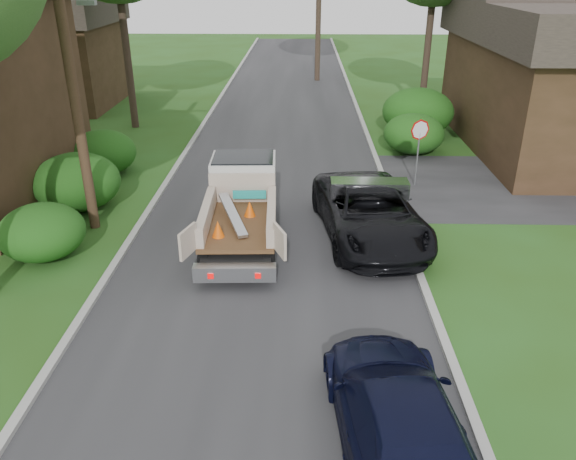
% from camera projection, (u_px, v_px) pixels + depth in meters
% --- Properties ---
extents(ground, '(120.00, 120.00, 0.00)m').
position_uv_depth(ground, '(258.00, 320.00, 12.97)').
color(ground, '#284B15').
rests_on(ground, ground).
extents(road, '(8.00, 90.00, 0.02)m').
position_uv_depth(road, '(277.00, 174.00, 22.01)').
color(road, '#28282B').
rests_on(road, ground).
extents(curb_left, '(0.20, 90.00, 0.12)m').
position_uv_depth(curb_left, '(173.00, 172.00, 22.08)').
color(curb_left, '#9E9E99').
rests_on(curb_left, ground).
extents(curb_right, '(0.20, 90.00, 0.12)m').
position_uv_depth(curb_right, '(382.00, 174.00, 21.89)').
color(curb_right, '#9E9E99').
rests_on(curb_right, ground).
extents(stop_sign, '(0.71, 0.32, 2.48)m').
position_uv_depth(stop_sign, '(419.00, 139.00, 20.23)').
color(stop_sign, slate).
rests_on(stop_sign, ground).
extents(utility_pole, '(2.42, 1.25, 10.00)m').
position_uv_depth(utility_pole, '(68.00, 56.00, 15.39)').
color(utility_pole, '#382619').
rests_on(utility_pole, ground).
extents(house_left_far, '(7.56, 7.56, 6.00)m').
position_uv_depth(house_left_far, '(49.00, 51.00, 31.86)').
color(house_left_far, '#352515').
rests_on(house_left_far, ground).
extents(hedge_left_a, '(2.34, 2.34, 1.53)m').
position_uv_depth(hedge_left_a, '(42.00, 232.00, 15.50)').
color(hedge_left_a, '#194A11').
rests_on(hedge_left_a, ground).
extents(hedge_left_b, '(2.86, 2.86, 1.87)m').
position_uv_depth(hedge_left_b, '(77.00, 182.00, 18.60)').
color(hedge_left_b, '#194A11').
rests_on(hedge_left_b, ground).
extents(hedge_left_c, '(2.60, 2.60, 1.70)m').
position_uv_depth(hedge_left_c, '(102.00, 152.00, 21.80)').
color(hedge_left_c, '#194A11').
rests_on(hedge_left_c, ground).
extents(hedge_right_a, '(2.60, 2.60, 1.70)m').
position_uv_depth(hedge_right_a, '(414.00, 134.00, 24.22)').
color(hedge_right_a, '#194A11').
rests_on(hedge_right_a, ground).
extents(hedge_right_b, '(3.38, 3.38, 2.21)m').
position_uv_depth(hedge_right_b, '(418.00, 112.00, 26.81)').
color(hedge_right_b, '#194A11').
rests_on(hedge_right_b, ground).
extents(flatbed_truck, '(2.59, 5.60, 2.09)m').
position_uv_depth(flatbed_truck, '(242.00, 197.00, 16.81)').
color(flatbed_truck, black).
rests_on(flatbed_truck, ground).
extents(black_pickup, '(3.47, 6.15, 1.62)m').
position_uv_depth(black_pickup, '(369.00, 212.00, 16.62)').
color(black_pickup, black).
rests_on(black_pickup, ground).
extents(navy_suv, '(2.47, 5.14, 1.44)m').
position_uv_depth(navy_suv, '(399.00, 418.00, 9.17)').
color(navy_suv, black).
rests_on(navy_suv, ground).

